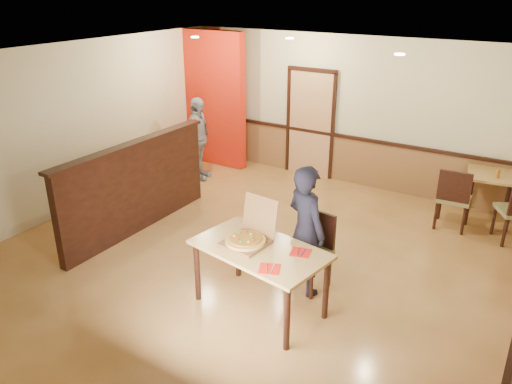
{
  "coord_description": "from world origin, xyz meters",
  "views": [
    {
      "loc": [
        3.38,
        -5.32,
        3.68
      ],
      "look_at": [
        0.07,
        0.0,
        1.03
      ],
      "focal_mm": 35.0,
      "sensor_mm": 36.0,
      "label": 1
    }
  ],
  "objects_px": {
    "side_chair_left": "(454,196)",
    "passerby": "(198,139)",
    "condiment": "(498,173)",
    "main_table": "(260,256)",
    "pizza_box": "(248,238)",
    "side_table": "(491,185)",
    "diner_chair": "(312,247)",
    "diner": "(306,230)"
  },
  "relations": [
    {
      "from": "condiment",
      "to": "diner",
      "type": "bearing_deg",
      "value": -118.1
    },
    {
      "from": "pizza_box",
      "to": "passerby",
      "type": "bearing_deg",
      "value": 141.13
    },
    {
      "from": "main_table",
      "to": "condiment",
      "type": "relative_size",
      "value": 11.17
    },
    {
      "from": "side_table",
      "to": "condiment",
      "type": "height_order",
      "value": "condiment"
    },
    {
      "from": "diner",
      "to": "side_table",
      "type": "bearing_deg",
      "value": -91.79
    },
    {
      "from": "main_table",
      "to": "diner",
      "type": "xyz_separation_m",
      "value": [
        0.26,
        0.66,
        0.12
      ]
    },
    {
      "from": "diner_chair",
      "to": "pizza_box",
      "type": "distance_m",
      "value": 0.97
    },
    {
      "from": "diner",
      "to": "side_chair_left",
      "type": "bearing_deg",
      "value": -89.45
    },
    {
      "from": "main_table",
      "to": "passerby",
      "type": "distance_m",
      "value": 4.51
    },
    {
      "from": "main_table",
      "to": "diner_chair",
      "type": "relative_size",
      "value": 1.7
    },
    {
      "from": "side_table",
      "to": "passerby",
      "type": "relative_size",
      "value": 0.53
    },
    {
      "from": "side_chair_left",
      "to": "diner",
      "type": "relative_size",
      "value": 0.61
    },
    {
      "from": "side_chair_left",
      "to": "side_table",
      "type": "bearing_deg",
      "value": -129.51
    },
    {
      "from": "side_chair_left",
      "to": "condiment",
      "type": "distance_m",
      "value": 0.78
    },
    {
      "from": "diner_chair",
      "to": "side_chair_left",
      "type": "height_order",
      "value": "side_chair_left"
    },
    {
      "from": "diner_chair",
      "to": "diner",
      "type": "distance_m",
      "value": 0.34
    },
    {
      "from": "main_table",
      "to": "side_chair_left",
      "type": "relative_size",
      "value": 1.64
    },
    {
      "from": "side_chair_left",
      "to": "condiment",
      "type": "bearing_deg",
      "value": -140.89
    },
    {
      "from": "main_table",
      "to": "pizza_box",
      "type": "xyz_separation_m",
      "value": [
        -0.18,
        0.03,
        0.18
      ]
    },
    {
      "from": "passerby",
      "to": "side_chair_left",
      "type": "bearing_deg",
      "value": -100.07
    },
    {
      "from": "diner_chair",
      "to": "condiment",
      "type": "relative_size",
      "value": 6.59
    },
    {
      "from": "passerby",
      "to": "condiment",
      "type": "distance_m",
      "value": 5.37
    },
    {
      "from": "diner_chair",
      "to": "pizza_box",
      "type": "height_order",
      "value": "pizza_box"
    },
    {
      "from": "passerby",
      "to": "pizza_box",
      "type": "bearing_deg",
      "value": -148.51
    },
    {
      "from": "main_table",
      "to": "side_table",
      "type": "bearing_deg",
      "value": 74.13
    },
    {
      "from": "diner",
      "to": "pizza_box",
      "type": "bearing_deg",
      "value": 78.88
    },
    {
      "from": "side_chair_left",
      "to": "passerby",
      "type": "height_order",
      "value": "passerby"
    },
    {
      "from": "main_table",
      "to": "diner_chair",
      "type": "xyz_separation_m",
      "value": [
        0.29,
        0.81,
        -0.18
      ]
    },
    {
      "from": "diner_chair",
      "to": "pizza_box",
      "type": "xyz_separation_m",
      "value": [
        -0.47,
        -0.77,
        0.36
      ]
    },
    {
      "from": "condiment",
      "to": "side_table",
      "type": "bearing_deg",
      "value": 117.19
    },
    {
      "from": "condiment",
      "to": "passerby",
      "type": "bearing_deg",
      "value": -170.99
    },
    {
      "from": "side_table",
      "to": "diner",
      "type": "height_order",
      "value": "diner"
    },
    {
      "from": "side_table",
      "to": "passerby",
      "type": "bearing_deg",
      "value": -169.38
    },
    {
      "from": "side_chair_left",
      "to": "diner_chair",
      "type": "bearing_deg",
      "value": 61.31
    },
    {
      "from": "side_table",
      "to": "passerby",
      "type": "height_order",
      "value": "passerby"
    },
    {
      "from": "side_chair_left",
      "to": "diner",
      "type": "xyz_separation_m",
      "value": [
        -1.22,
        -2.77,
        0.29
      ]
    },
    {
      "from": "main_table",
      "to": "pizza_box",
      "type": "bearing_deg",
      "value": 179.39
    },
    {
      "from": "main_table",
      "to": "diner_chair",
      "type": "bearing_deg",
      "value": 79.98
    },
    {
      "from": "side_table",
      "to": "diner",
      "type": "relative_size",
      "value": 0.52
    },
    {
      "from": "passerby",
      "to": "condiment",
      "type": "relative_size",
      "value": 10.87
    },
    {
      "from": "side_table",
      "to": "pizza_box",
      "type": "height_order",
      "value": "pizza_box"
    },
    {
      "from": "side_table",
      "to": "condiment",
      "type": "distance_m",
      "value": 0.3
    }
  ]
}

